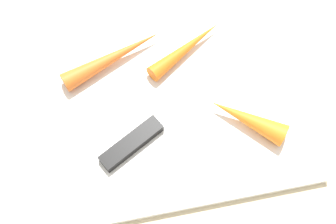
# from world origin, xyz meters

# --- Properties ---
(ground_plane) EXTENTS (1.40, 1.40, 0.00)m
(ground_plane) POSITION_xyz_m (0.00, 0.00, 0.00)
(ground_plane) COLOR #C6B793
(cutting_board) EXTENTS (0.36, 0.26, 0.01)m
(cutting_board) POSITION_xyz_m (0.00, 0.00, 0.01)
(cutting_board) COLOR white
(cutting_board) RESTS_ON ground_plane
(knife) EXTENTS (0.18, 0.12, 0.01)m
(knife) POSITION_xyz_m (-0.04, -0.03, 0.02)
(knife) COLOR #B7B7BC
(knife) RESTS_ON cutting_board
(carrot_shortest) EXTENTS (0.10, 0.09, 0.03)m
(carrot_shortest) POSITION_xyz_m (0.10, -0.04, 0.03)
(carrot_shortest) COLOR orange
(carrot_shortest) RESTS_ON cutting_board
(carrot_medium) EXTENTS (0.12, 0.09, 0.02)m
(carrot_medium) POSITION_xyz_m (0.04, 0.09, 0.02)
(carrot_medium) COLOR orange
(carrot_medium) RESTS_ON cutting_board
(carrot_longest) EXTENTS (0.15, 0.08, 0.03)m
(carrot_longest) POSITION_xyz_m (-0.06, 0.09, 0.03)
(carrot_longest) COLOR orange
(carrot_longest) RESTS_ON cutting_board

